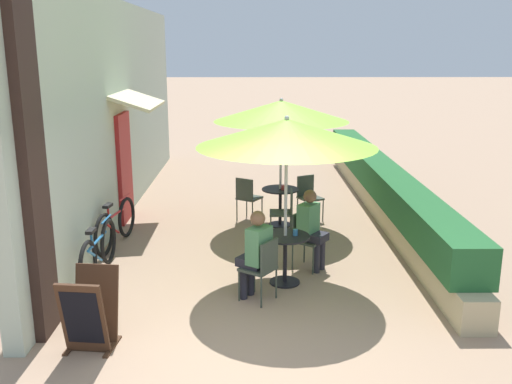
% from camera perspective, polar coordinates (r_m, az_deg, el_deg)
% --- Properties ---
extents(ground_plane, '(120.00, 120.00, 0.00)m').
position_cam_1_polar(ground_plane, '(6.56, -1.08, -16.12)').
color(ground_plane, '#9E7F66').
extents(cafe_facade_wall, '(0.98, 11.58, 4.20)m').
position_cam_1_polar(cafe_facade_wall, '(11.68, -13.55, 7.85)').
color(cafe_facade_wall, '#B2C1AD').
rests_on(cafe_facade_wall, ground_plane).
extents(planter_hedge, '(0.60, 10.58, 1.01)m').
position_cam_1_polar(planter_hedge, '(11.99, 12.43, 0.53)').
color(planter_hedge, tan).
rests_on(planter_hedge, ground_plane).
extents(patio_table_near, '(0.70, 0.70, 0.72)m').
position_cam_1_polar(patio_table_near, '(8.20, 2.93, -5.85)').
color(patio_table_near, black).
rests_on(patio_table_near, ground_plane).
extents(patio_umbrella_near, '(2.48, 2.48, 2.43)m').
position_cam_1_polar(patio_umbrella_near, '(7.78, 3.08, 5.91)').
color(patio_umbrella_near, '#B7B7BC').
rests_on(patio_umbrella_near, ground_plane).
extents(cafe_chair_near_left, '(0.56, 0.56, 0.87)m').
position_cam_1_polar(cafe_chair_near_left, '(8.79, 4.89, -4.35)').
color(cafe_chair_near_left, '#384238').
rests_on(cafe_chair_near_left, ground_plane).
extents(seated_patron_near_left, '(0.51, 0.49, 1.25)m').
position_cam_1_polar(seated_patron_near_left, '(8.69, 5.55, -3.42)').
color(seated_patron_near_left, '#23232D').
rests_on(seated_patron_near_left, ground_plane).
extents(cafe_chair_near_right, '(0.56, 0.56, 0.87)m').
position_cam_1_polar(cafe_chair_near_right, '(7.61, 0.65, -7.31)').
color(cafe_chair_near_right, '#384238').
rests_on(cafe_chair_near_right, ground_plane).
extents(seated_patron_near_right, '(0.51, 0.49, 1.25)m').
position_cam_1_polar(seated_patron_near_right, '(7.61, -0.04, -5.94)').
color(seated_patron_near_right, '#23232D').
rests_on(seated_patron_near_right, ground_plane).
extents(coffee_cup_near, '(0.07, 0.07, 0.09)m').
position_cam_1_polar(coffee_cup_near, '(8.13, 3.95, -4.04)').
color(coffee_cup_near, teal).
rests_on(coffee_cup_near, patio_table_near).
extents(patio_table_mid, '(0.70, 0.70, 0.72)m').
position_cam_1_polar(patio_table_mid, '(10.82, 2.44, -0.83)').
color(patio_table_mid, black).
rests_on(patio_table_mid, ground_plane).
extents(patio_umbrella_mid, '(2.48, 2.48, 2.43)m').
position_cam_1_polar(patio_umbrella_mid, '(10.51, 2.54, 8.10)').
color(patio_umbrella_mid, '#B7B7BC').
rests_on(patio_umbrella_mid, ground_plane).
extents(cafe_chair_mid_left, '(0.41, 0.41, 0.87)m').
position_cam_1_polar(cafe_chair_mid_left, '(10.16, 2.94, -1.75)').
color(cafe_chair_mid_left, '#384238').
rests_on(cafe_chair_mid_left, ground_plane).
extents(cafe_chair_mid_right, '(0.54, 0.54, 0.87)m').
position_cam_1_polar(cafe_chair_mid_right, '(11.24, 5.25, -0.21)').
color(cafe_chair_mid_right, '#384238').
rests_on(cafe_chair_mid_right, ground_plane).
extents(cafe_chair_mid_back, '(0.55, 0.55, 0.87)m').
position_cam_1_polar(cafe_chair_mid_back, '(11.09, -0.87, -0.34)').
color(cafe_chair_mid_back, '#384238').
rests_on(cafe_chair_mid_back, ground_plane).
extents(coffee_cup_mid, '(0.07, 0.07, 0.09)m').
position_cam_1_polar(coffee_cup_mid, '(10.67, 2.74, 0.45)').
color(coffee_cup_mid, '#B73D3D').
rests_on(coffee_cup_mid, patio_table_mid).
extents(bicycle_leaning, '(0.13, 1.73, 0.81)m').
position_cam_1_polar(bicycle_leaning, '(8.82, -15.47, -5.78)').
color(bicycle_leaning, black).
rests_on(bicycle_leaning, ground_plane).
extents(bicycle_second, '(0.33, 1.72, 0.82)m').
position_cam_1_polar(bicycle_second, '(10.03, -13.86, -3.21)').
color(bicycle_second, black).
rests_on(bicycle_second, ground_plane).
extents(menu_board, '(0.58, 0.68, 0.89)m').
position_cam_1_polar(menu_board, '(6.80, -16.26, -11.39)').
color(menu_board, '#422819').
rests_on(menu_board, ground_plane).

